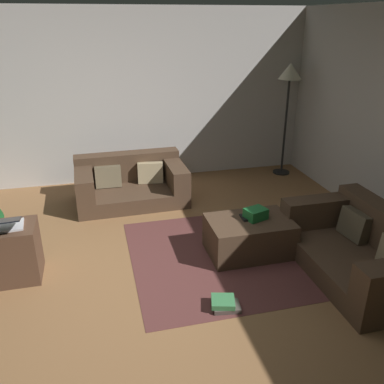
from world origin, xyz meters
The scene contains 12 objects.
ground_plane centered at (0.00, 0.00, 0.00)m, with size 6.40×6.40×0.00m, color brown.
rear_partition centered at (0.00, 3.14, 1.30)m, with size 6.40×0.12×2.60m, color #BCB7B2.
couch_left centered at (0.13, 2.24, 0.25)m, with size 1.53×0.96×0.62m.
couch_right centered at (2.24, -0.19, 0.26)m, with size 0.97×1.60×0.64m.
ottoman centered at (1.24, 0.46, 0.20)m, with size 0.91×0.60×0.40m, color #473323.
gift_box centered at (1.31, 0.48, 0.46)m, with size 0.23×0.18×0.12m, color #19662D.
tv_remote centered at (1.19, 0.51, 0.41)m, with size 0.05×0.16×0.02m, color black.
side_table centered at (-1.22, 0.58, 0.29)m, with size 0.52×0.44×0.57m, color #4C3323.
laptop centered at (-1.21, 0.52, 0.63)m, with size 0.34×0.43×0.18m.
book_stack centered at (0.68, -0.40, 0.05)m, with size 0.29×0.25×0.09m.
corner_lamp centered at (2.72, 2.72, 1.53)m, with size 0.36×0.36×1.79m.
area_rug centered at (1.24, 0.46, 0.00)m, with size 2.60×2.00×0.01m, color #572D2B.
Camera 1 is at (-0.32, -3.21, 2.42)m, focal length 38.06 mm.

